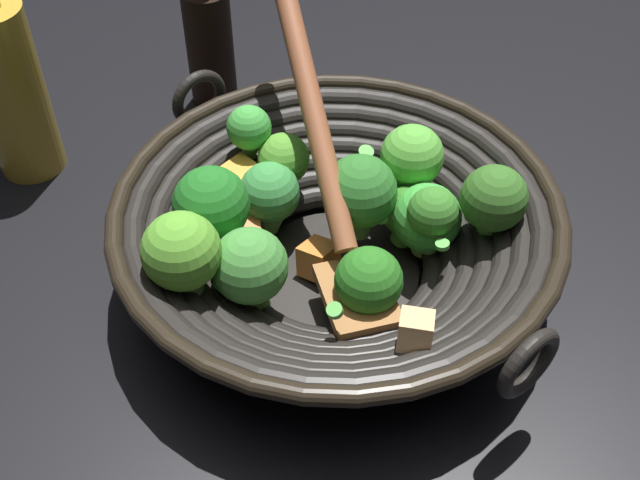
% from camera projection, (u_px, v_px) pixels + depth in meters
% --- Properties ---
extents(ground_plane, '(4.00, 4.00, 0.00)m').
position_uv_depth(ground_plane, '(336.00, 278.00, 0.67)').
color(ground_plane, black).
extents(wok, '(0.38, 0.35, 0.20)m').
position_uv_depth(wok, '(334.00, 229.00, 0.63)').
color(wok, black).
rests_on(wok, ground).
extents(soy_sauce_bottle, '(0.05, 0.05, 0.17)m').
position_uv_depth(soy_sauce_bottle, '(209.00, 42.00, 0.79)').
color(soy_sauce_bottle, black).
rests_on(soy_sauce_bottle, ground).
extents(cooking_oil_bottle, '(0.06, 0.06, 0.22)m').
position_uv_depth(cooking_oil_bottle, '(9.00, 85.00, 0.70)').
color(cooking_oil_bottle, gold).
rests_on(cooking_oil_bottle, ground).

